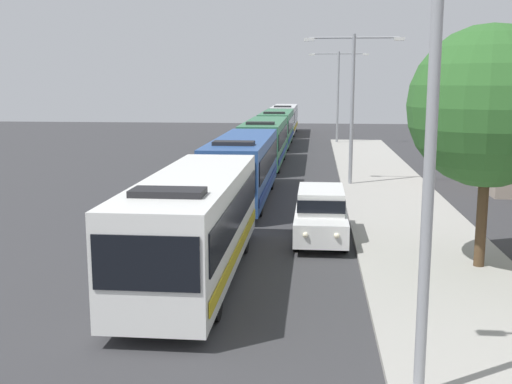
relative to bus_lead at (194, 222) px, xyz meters
The scene contains 10 objects.
bus_lead is the anchor object (origin of this frame).
bus_second_in_line 12.17m from the bus_lead, 90.00° to the left, with size 2.58×11.48×3.21m.
bus_middle 24.83m from the bus_lead, 90.00° to the left, with size 2.58×11.50×3.21m.
bus_fourth_in_line 37.84m from the bus_lead, 90.00° to the left, with size 2.58×11.96×3.21m.
bus_rear 50.71m from the bus_lead, 90.00° to the left, with size 2.58×11.72×3.21m.
white_suv 6.11m from the bus_lead, 52.50° to the left, with size 1.86×4.97×1.90m.
streetlamp_near 9.37m from the bus_lead, 51.35° to the right, with size 5.03×0.28×8.57m.
streetlamp_mid 18.00m from the bus_lead, 72.22° to the left, with size 5.30×0.28×8.04m.
streetlamp_far 40.93m from the bus_lead, 82.39° to the left, with size 5.40×0.28×8.21m.
roadside_tree 9.26m from the bus_lead, 10.32° to the left, with size 4.77×4.77×7.24m.
Camera 1 is at (2.18, -5.38, 5.74)m, focal length 43.59 mm.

